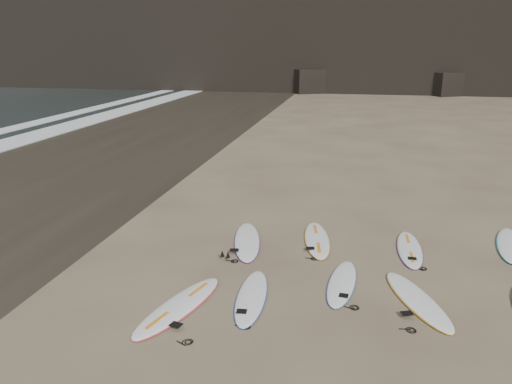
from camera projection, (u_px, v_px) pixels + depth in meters
ground at (368, 296)px, 10.56m from camera, size 240.00×240.00×0.00m
wet_sand at (70, 162)px, 22.43m from camera, size 12.00×200.00×0.01m
surfboard_0 at (179, 306)px, 10.07m from camera, size 1.42×2.86×0.10m
surfboard_1 at (251, 296)px, 10.45m from camera, size 0.77×2.51×0.09m
surfboard_2 at (342, 282)px, 11.06m from camera, size 0.77×2.39×0.08m
surfboard_3 at (417, 300)px, 10.31m from camera, size 1.56×2.66×0.09m
surfboard_5 at (247, 241)px, 13.37m from camera, size 1.24×2.84×0.10m
surfboard_6 at (317, 239)px, 13.48m from camera, size 1.04×2.72×0.10m
surfboard_7 at (410, 249)px, 12.86m from camera, size 0.60×2.49×0.09m
surfboard_8 at (510, 245)px, 13.12m from camera, size 1.15×2.70×0.09m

